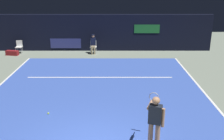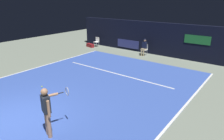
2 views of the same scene
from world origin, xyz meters
name	(u,v)px [view 1 (image 1 of 2)]	position (x,y,z in m)	size (l,w,h in m)	color
ground_plane	(97,93)	(0.00, 4.49, 0.00)	(30.23, 30.23, 0.00)	gray
court_surface	(97,92)	(0.00, 4.49, 0.01)	(9.67, 10.98, 0.01)	#3856B2
line_sideline_left	(203,92)	(4.78, 4.49, 0.01)	(0.10, 10.98, 0.01)	white
line_service	(99,77)	(0.00, 6.41, 0.01)	(7.54, 0.10, 0.01)	white
back_wall	(102,33)	(0.00, 12.16, 1.30)	(15.52, 0.33, 2.60)	black
tennis_player	(154,120)	(1.85, 0.30, 0.99)	(0.50, 1.05, 1.73)	tan
line_judge_on_chair	(92,44)	(-0.68, 11.26, 0.69)	(0.45, 0.53, 1.32)	white
courtside_chair_near	(18,46)	(-5.88, 11.41, 0.50)	(0.46, 0.44, 0.88)	white
tennis_ball	(47,113)	(-1.76, 2.46, 0.05)	(0.07, 0.07, 0.07)	#CCE033
equipment_bag	(11,53)	(-6.19, 10.81, 0.16)	(0.84, 0.32, 0.32)	maroon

